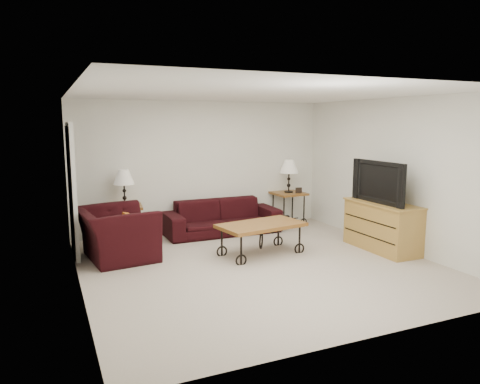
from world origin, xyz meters
name	(u,v)px	position (x,y,z in m)	size (l,w,h in m)	color
ground	(259,265)	(0.00, 0.00, 0.00)	(5.00, 5.00, 0.00)	#BDAFA1
wall_back	(203,166)	(0.00, 2.50, 1.25)	(5.00, 0.02, 2.50)	silver
wall_front	(376,214)	(0.00, -2.50, 1.25)	(5.00, 0.02, 2.50)	silver
wall_left	(76,192)	(-2.50, 0.00, 1.25)	(0.02, 5.00, 2.50)	silver
wall_right	(394,174)	(2.50, 0.00, 1.25)	(0.02, 5.00, 2.50)	silver
ceiling	(260,93)	(0.00, 0.00, 2.50)	(5.00, 5.00, 0.00)	white
doorway	(71,192)	(-2.47, 1.65, 1.02)	(0.08, 0.94, 2.04)	black
sofa	(222,217)	(0.21, 2.02, 0.32)	(2.17, 0.85, 0.63)	black
side_table_left	(126,223)	(-1.57, 2.20, 0.32)	(0.59, 0.59, 0.64)	brown
side_table_right	(288,208)	(1.75, 2.20, 0.34)	(0.61, 0.61, 0.67)	brown
lamp_left	(124,188)	(-1.57, 2.20, 0.96)	(0.36, 0.36, 0.64)	black
lamp_right	(289,176)	(1.75, 2.20, 1.01)	(0.38, 0.38, 0.67)	black
photo_frame_left	(117,205)	(-1.72, 2.05, 0.69)	(0.13, 0.02, 0.11)	black
photo_frame_right	(299,190)	(1.90, 2.05, 0.73)	(0.13, 0.02, 0.11)	black
coffee_table	(261,239)	(0.28, 0.49, 0.25)	(1.35, 0.73, 0.51)	brown
armchair	(116,234)	(-1.88, 1.18, 0.40)	(1.22, 1.07, 0.79)	black
throw_pillow	(127,226)	(-1.73, 1.13, 0.52)	(0.36, 0.09, 0.36)	orange
tv_stand	(382,226)	(2.23, -0.08, 0.40)	(0.55, 1.33, 0.80)	#BF8F47
television	(383,182)	(2.21, -0.08, 1.14)	(1.19, 0.16, 0.69)	black
backpack	(280,216)	(1.39, 1.91, 0.25)	(0.39, 0.30, 0.50)	black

